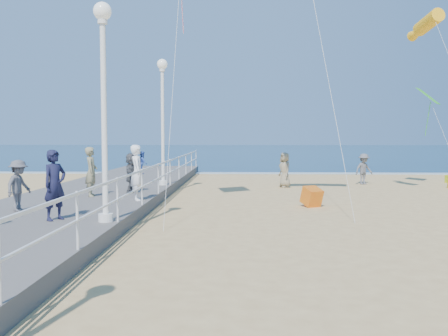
{
  "coord_description": "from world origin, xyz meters",
  "views": [
    {
      "loc": [
        -2.0,
        -12.07,
        2.54
      ],
      "look_at": [
        -2.5,
        2.0,
        1.6
      ],
      "focal_mm": 40.0,
      "sensor_mm": 36.0,
      "label": 1
    }
  ],
  "objects_px": {
    "lamp_post_far": "(163,108)",
    "toddler_held": "(143,163)",
    "spectator_2": "(19,185)",
    "box_kite": "(312,198)",
    "beach_walker_a": "(364,169)",
    "woman_holding_toddler": "(137,173)",
    "spectator_5": "(131,173)",
    "beach_walker_c": "(285,170)",
    "spectator_6": "(91,172)",
    "lamp_post_mid": "(104,88)",
    "spectator_0": "(55,185)"
  },
  "relations": [
    {
      "from": "lamp_post_far",
      "to": "toddler_held",
      "type": "height_order",
      "value": "lamp_post_far"
    },
    {
      "from": "spectator_2",
      "to": "box_kite",
      "type": "xyz_separation_m",
      "value": [
        8.72,
        3.87,
        -0.82
      ]
    },
    {
      "from": "beach_walker_a",
      "to": "box_kite",
      "type": "distance_m",
      "value": 8.94
    },
    {
      "from": "woman_holding_toddler",
      "to": "toddler_held",
      "type": "xyz_separation_m",
      "value": [
        0.15,
        0.15,
        0.32
      ]
    },
    {
      "from": "spectator_5",
      "to": "beach_walker_c",
      "type": "xyz_separation_m",
      "value": [
        6.17,
        5.82,
        -0.29
      ]
    },
    {
      "from": "spectator_6",
      "to": "box_kite",
      "type": "distance_m",
      "value": 7.76
    },
    {
      "from": "spectator_6",
      "to": "lamp_post_mid",
      "type": "bearing_deg",
      "value": -169.62
    },
    {
      "from": "toddler_held",
      "to": "woman_holding_toddler",
      "type": "bearing_deg",
      "value": 120.69
    },
    {
      "from": "toddler_held",
      "to": "lamp_post_far",
      "type": "bearing_deg",
      "value": -13.14
    },
    {
      "from": "lamp_post_mid",
      "to": "lamp_post_far",
      "type": "xyz_separation_m",
      "value": [
        0.0,
        9.0,
        0.0
      ]
    },
    {
      "from": "beach_walker_c",
      "to": "spectator_5",
      "type": "bearing_deg",
      "value": -67.49
    },
    {
      "from": "woman_holding_toddler",
      "to": "beach_walker_c",
      "type": "xyz_separation_m",
      "value": [
        5.48,
        8.04,
        -0.46
      ]
    },
    {
      "from": "woman_holding_toddler",
      "to": "toddler_held",
      "type": "bearing_deg",
      "value": -59.31
    },
    {
      "from": "toddler_held",
      "to": "beach_walker_a",
      "type": "bearing_deg",
      "value": -59.44
    },
    {
      "from": "lamp_post_far",
      "to": "beach_walker_c",
      "type": "relative_size",
      "value": 3.15
    },
    {
      "from": "toddler_held",
      "to": "beach_walker_a",
      "type": "xyz_separation_m",
      "value": [
        9.49,
        9.45,
        -0.83
      ]
    },
    {
      "from": "woman_holding_toddler",
      "to": "spectator_5",
      "type": "distance_m",
      "value": 2.33
    },
    {
      "from": "beach_walker_c",
      "to": "spectator_0",
      "type": "bearing_deg",
      "value": -50.47
    },
    {
      "from": "spectator_2",
      "to": "spectator_6",
      "type": "height_order",
      "value": "spectator_6"
    },
    {
      "from": "lamp_post_far",
      "to": "woman_holding_toddler",
      "type": "xyz_separation_m",
      "value": [
        -0.05,
        -5.01,
        -2.35
      ]
    },
    {
      "from": "beach_walker_a",
      "to": "spectator_6",
      "type": "bearing_deg",
      "value": -168.12
    },
    {
      "from": "lamp_post_mid",
      "to": "box_kite",
      "type": "distance_m",
      "value": 8.68
    },
    {
      "from": "beach_walker_c",
      "to": "toddler_held",
      "type": "bearing_deg",
      "value": -54.85
    },
    {
      "from": "toddler_held",
      "to": "spectator_2",
      "type": "xyz_separation_m",
      "value": [
        -3.0,
        -2.52,
        -0.5
      ]
    },
    {
      "from": "woman_holding_toddler",
      "to": "box_kite",
      "type": "xyz_separation_m",
      "value": [
        5.87,
        1.5,
        -1.01
      ]
    },
    {
      "from": "box_kite",
      "to": "spectator_6",
      "type": "bearing_deg",
      "value": 154.93
    },
    {
      "from": "spectator_0",
      "to": "lamp_post_mid",
      "type": "bearing_deg",
      "value": -66.32
    },
    {
      "from": "lamp_post_mid",
      "to": "lamp_post_far",
      "type": "distance_m",
      "value": 9.0
    },
    {
      "from": "lamp_post_mid",
      "to": "spectator_0",
      "type": "bearing_deg",
      "value": 172.51
    },
    {
      "from": "beach_walker_c",
      "to": "lamp_post_far",
      "type": "bearing_deg",
      "value": -81.64
    },
    {
      "from": "woman_holding_toddler",
      "to": "box_kite",
      "type": "height_order",
      "value": "woman_holding_toddler"
    },
    {
      "from": "spectator_0",
      "to": "spectator_5",
      "type": "bearing_deg",
      "value": 25.69
    },
    {
      "from": "lamp_post_mid",
      "to": "box_kite",
      "type": "bearing_deg",
      "value": 43.31
    },
    {
      "from": "lamp_post_mid",
      "to": "spectator_0",
      "type": "relative_size",
      "value": 3.01
    },
    {
      "from": "woman_holding_toddler",
      "to": "spectator_5",
      "type": "xyz_separation_m",
      "value": [
        -0.69,
        2.22,
        -0.17
      ]
    },
    {
      "from": "lamp_post_mid",
      "to": "spectator_0",
      "type": "xyz_separation_m",
      "value": [
        -1.32,
        0.17,
        -2.38
      ]
    },
    {
      "from": "lamp_post_mid",
      "to": "beach_walker_a",
      "type": "relative_size",
      "value": 3.37
    },
    {
      "from": "beach_walker_c",
      "to": "lamp_post_mid",
      "type": "bearing_deg",
      "value": -45.12
    },
    {
      "from": "woman_holding_toddler",
      "to": "spectator_6",
      "type": "relative_size",
      "value": 1.06
    },
    {
      "from": "spectator_5",
      "to": "lamp_post_far",
      "type": "bearing_deg",
      "value": -10.14
    },
    {
      "from": "spectator_6",
      "to": "beach_walker_a",
      "type": "relative_size",
      "value": 1.09
    },
    {
      "from": "woman_holding_toddler",
      "to": "beach_walker_a",
      "type": "distance_m",
      "value": 13.61
    },
    {
      "from": "lamp_post_far",
      "to": "toddler_held",
      "type": "bearing_deg",
      "value": -88.82
    },
    {
      "from": "toddler_held",
      "to": "spectator_6",
      "type": "distance_m",
      "value": 2.17
    },
    {
      "from": "spectator_5",
      "to": "box_kite",
      "type": "relative_size",
      "value": 2.45
    },
    {
      "from": "spectator_6",
      "to": "box_kite",
      "type": "relative_size",
      "value": 2.87
    },
    {
      "from": "lamp_post_far",
      "to": "box_kite",
      "type": "xyz_separation_m",
      "value": [
        5.82,
        -3.51,
        -3.36
      ]
    },
    {
      "from": "beach_walker_c",
      "to": "box_kite",
      "type": "height_order",
      "value": "beach_walker_c"
    },
    {
      "from": "beach_walker_a",
      "to": "spectator_0",
      "type": "bearing_deg",
      "value": -154.12
    },
    {
      "from": "spectator_2",
      "to": "spectator_5",
      "type": "xyz_separation_m",
      "value": [
        2.16,
        4.59,
        0.01
      ]
    }
  ]
}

